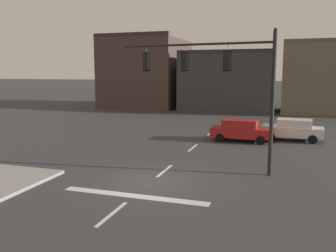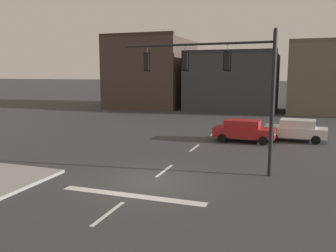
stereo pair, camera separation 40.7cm
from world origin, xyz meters
name	(u,v)px [view 2 (the right image)]	position (x,y,z in m)	size (l,w,h in m)	color
ground_plane	(150,182)	(0.00, 0.00, 0.00)	(400.00, 400.00, 0.00)	#353538
stop_bar_paint	(132,196)	(0.00, -2.00, 0.00)	(6.40, 0.50, 0.01)	silver
lane_centreline	(164,171)	(0.00, 2.00, 0.00)	(0.16, 26.40, 0.01)	silver
signal_mast_near_side	(220,75)	(2.61, 3.13, 4.95)	(8.23, 0.96, 7.15)	black
car_lot_nearside	(244,130)	(2.84, 11.34, 0.86)	(4.52, 2.07, 1.61)	#A81E1E
car_lot_middle	(296,130)	(6.47, 12.89, 0.86)	(4.55, 2.15, 1.61)	silver
building_row	(216,77)	(-4.10, 34.34, 4.35)	(34.95, 12.30, 10.25)	#473833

